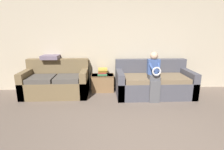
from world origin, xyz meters
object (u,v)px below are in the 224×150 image
(couch_side, at_px, (57,83))
(throw_pillow, at_px, (51,57))
(child_left_seated, at_px, (154,74))
(book_stack, at_px, (103,72))
(couch_main, at_px, (153,83))
(side_shelf, at_px, (103,83))

(couch_side, height_order, throw_pillow, throw_pillow)
(child_left_seated, relative_size, book_stack, 4.32)
(book_stack, bearing_deg, child_left_seated, -30.79)
(couch_side, bearing_deg, couch_main, -2.11)
(book_stack, bearing_deg, couch_main, -13.00)
(side_shelf, xyz_separation_m, book_stack, (0.00, -0.01, 0.32))
(couch_main, distance_m, throw_pillow, 2.81)
(couch_main, xyz_separation_m, couch_side, (-2.53, 0.09, 0.01))
(child_left_seated, height_order, book_stack, child_left_seated)
(couch_side, height_order, child_left_seated, child_left_seated)
(couch_main, relative_size, child_left_seated, 1.65)
(couch_main, distance_m, side_shelf, 1.37)
(couch_side, distance_m, book_stack, 1.24)
(couch_main, relative_size, book_stack, 7.14)
(couch_side, relative_size, child_left_seated, 1.39)
(side_shelf, bearing_deg, child_left_seated, -30.99)
(couch_main, xyz_separation_m, book_stack, (-1.32, 0.31, 0.24))
(book_stack, bearing_deg, side_shelf, 108.52)
(throw_pillow, bearing_deg, couch_side, -58.43)
(couch_main, distance_m, child_left_seated, 0.55)
(child_left_seated, bearing_deg, throw_pillow, 162.94)
(couch_main, height_order, book_stack, couch_main)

